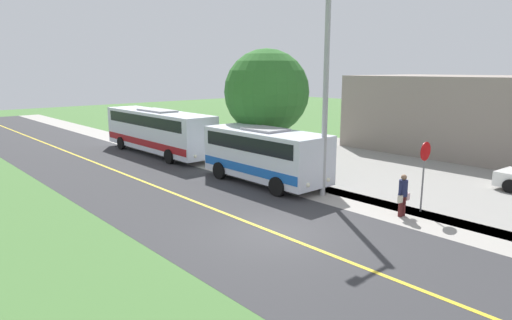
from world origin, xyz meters
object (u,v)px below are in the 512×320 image
Objects in this scene: shuttle_bus_front at (265,153)px; transit_bus_rear at (158,130)px; tree_curbside at (267,92)px; stop_sign at (424,165)px; pedestrian_with_bags at (403,194)px; street_light_pole at (324,89)px.

transit_bus_rear is (0.11, -10.59, 0.12)m from shuttle_bus_front.
transit_bus_rear is 1.58× the size of tree_curbside.
transit_bus_rear is 18.32m from stop_sign.
stop_sign is 0.42× the size of tree_curbside.
tree_curbside reaches higher than pedestrian_with_bags.
street_light_pole is 1.28× the size of tree_curbside.
transit_bus_rear is 1.23× the size of street_light_pole.
tree_curbside reaches higher than shuttle_bus_front.
transit_bus_rear reaches higher than pedestrian_with_bags.
shuttle_bus_front reaches higher than pedestrian_with_bags.
transit_bus_rear is at bearing -88.22° from street_light_pole.
street_light_pole is at bearing 95.49° from shuttle_bus_front.
street_light_pole is at bearing 68.54° from tree_curbside.
shuttle_bus_front is 4.22× the size of pedestrian_with_bags.
transit_bus_rear is at bearing -84.84° from stop_sign.
shuttle_bus_front is at bearing -84.51° from street_light_pole.
transit_bus_rear reaches higher than shuttle_bus_front.
shuttle_bus_front is 4.99m from tree_curbside.
pedestrian_with_bags is (-0.58, 18.01, -0.76)m from transit_bus_rear.
street_light_pole is at bearing -74.04° from stop_sign.
stop_sign reaches higher than pedestrian_with_bags.
pedestrian_with_bags is at bearing 77.16° from tree_curbside.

